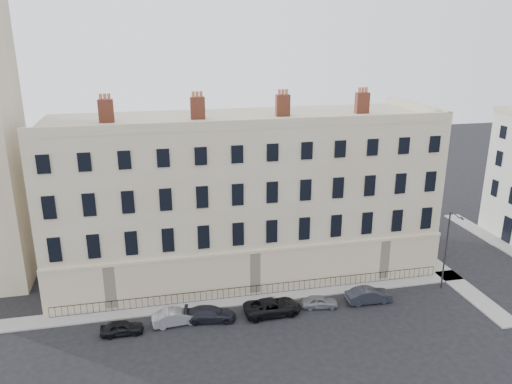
{
  "coord_description": "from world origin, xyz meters",
  "views": [
    {
      "loc": [
        -14.62,
        -33.38,
        22.58
      ],
      "look_at": [
        -5.02,
        10.0,
        8.29
      ],
      "focal_mm": 35.0,
      "sensor_mm": 36.0,
      "label": 1
    }
  ],
  "objects_px": {
    "car_c": "(210,314)",
    "car_e": "(319,302)",
    "car_d": "(272,307)",
    "streetlamp": "(447,247)",
    "car_a": "(122,328)",
    "car_f": "(369,295)",
    "car_b": "(176,317)"
  },
  "relations": [
    {
      "from": "car_c",
      "to": "car_d",
      "type": "height_order",
      "value": "car_d"
    },
    {
      "from": "car_b",
      "to": "car_c",
      "type": "bearing_deg",
      "value": -97.19
    },
    {
      "from": "car_c",
      "to": "streetlamp",
      "type": "height_order",
      "value": "streetlamp"
    },
    {
      "from": "car_b",
      "to": "car_d",
      "type": "relative_size",
      "value": 0.8
    },
    {
      "from": "car_d",
      "to": "car_e",
      "type": "bearing_deg",
      "value": -90.09
    },
    {
      "from": "car_b",
      "to": "streetlamp",
      "type": "xyz_separation_m",
      "value": [
        24.34,
        0.6,
        3.52
      ]
    },
    {
      "from": "car_e",
      "to": "car_f",
      "type": "xyz_separation_m",
      "value": [
        4.5,
        -0.13,
        0.14
      ]
    },
    {
      "from": "car_e",
      "to": "car_f",
      "type": "distance_m",
      "value": 4.51
    },
    {
      "from": "car_d",
      "to": "car_b",
      "type": "bearing_deg",
      "value": 86.04
    },
    {
      "from": "car_a",
      "to": "car_e",
      "type": "xyz_separation_m",
      "value": [
        16.4,
        0.48,
        -0.03
      ]
    },
    {
      "from": "car_c",
      "to": "car_e",
      "type": "bearing_deg",
      "value": -80.83
    },
    {
      "from": "car_a",
      "to": "car_f",
      "type": "bearing_deg",
      "value": -89.33
    },
    {
      "from": "car_e",
      "to": "car_b",
      "type": "bearing_deg",
      "value": 99.55
    },
    {
      "from": "car_e",
      "to": "streetlamp",
      "type": "distance_m",
      "value": 12.71
    },
    {
      "from": "car_b",
      "to": "car_c",
      "type": "distance_m",
      "value": 2.75
    },
    {
      "from": "car_a",
      "to": "car_b",
      "type": "xyz_separation_m",
      "value": [
        4.22,
        0.56,
        0.07
      ]
    },
    {
      "from": "car_b",
      "to": "car_e",
      "type": "bearing_deg",
      "value": -95.54
    },
    {
      "from": "car_a",
      "to": "car_e",
      "type": "relative_size",
      "value": 1.06
    },
    {
      "from": "car_a",
      "to": "car_d",
      "type": "bearing_deg",
      "value": -88.79
    },
    {
      "from": "car_a",
      "to": "car_c",
      "type": "xyz_separation_m",
      "value": [
        6.97,
        0.46,
        0.04
      ]
    },
    {
      "from": "car_d",
      "to": "car_f",
      "type": "relative_size",
      "value": 1.19
    },
    {
      "from": "car_f",
      "to": "streetlamp",
      "type": "height_order",
      "value": "streetlamp"
    },
    {
      "from": "car_a",
      "to": "car_f",
      "type": "distance_m",
      "value": 20.91
    },
    {
      "from": "car_a",
      "to": "car_b",
      "type": "bearing_deg",
      "value": -82.8
    },
    {
      "from": "car_b",
      "to": "car_a",
      "type": "bearing_deg",
      "value": 92.3
    },
    {
      "from": "car_c",
      "to": "car_e",
      "type": "distance_m",
      "value": 9.43
    },
    {
      "from": "car_d",
      "to": "streetlamp",
      "type": "relative_size",
      "value": 0.64
    },
    {
      "from": "car_a",
      "to": "car_e",
      "type": "height_order",
      "value": "car_a"
    },
    {
      "from": "car_d",
      "to": "streetlamp",
      "type": "distance_m",
      "value": 16.75
    },
    {
      "from": "car_b",
      "to": "car_d",
      "type": "xyz_separation_m",
      "value": [
        7.98,
        -0.23,
        0.04
      ]
    },
    {
      "from": "car_b",
      "to": "car_e",
      "type": "height_order",
      "value": "car_b"
    },
    {
      "from": "car_a",
      "to": "streetlamp",
      "type": "bearing_deg",
      "value": -87.98
    }
  ]
}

